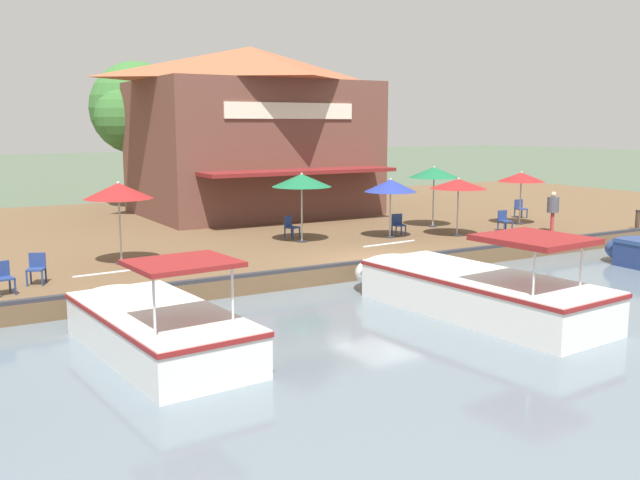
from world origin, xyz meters
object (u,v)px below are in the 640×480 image
at_px(patio_umbrella_mid_patio_left, 521,177).
at_px(cafe_chair_back_row_seat, 3,276).
at_px(patio_umbrella_far_corner, 458,184).
at_px(cafe_chair_mid_patio, 36,267).
at_px(waterfront_restaurant, 252,130).
at_px(patio_umbrella_mid_patio_right, 391,186).
at_px(cafe_chair_beside_entrance, 520,208).
at_px(motorboat_fourth_along, 149,323).
at_px(cafe_chair_far_corner_seat, 398,224).
at_px(patio_umbrella_near_quay_edge, 302,180).
at_px(patio_umbrella_by_entrance, 434,172).
at_px(tree_behind_restaurant, 135,111).
at_px(motorboat_distant_upstream, 461,287).
at_px(cafe_chair_facing_river, 291,226).
at_px(cafe_chair_under_first_umbrella, 504,220).
at_px(person_near_entrance, 553,207).
at_px(mooring_post, 638,220).
at_px(patio_umbrella_back_row, 118,191).

distance_m(patio_umbrella_mid_patio_left, cafe_chair_back_row_seat, 21.36).
relative_size(patio_umbrella_far_corner, cafe_chair_mid_patio, 2.68).
relative_size(waterfront_restaurant, cafe_chair_back_row_seat, 12.94).
distance_m(patio_umbrella_mid_patio_right, cafe_chair_beside_entrance, 9.03).
xyz_separation_m(cafe_chair_mid_patio, motorboat_fourth_along, (5.47, 1.42, -0.44)).
bearing_deg(cafe_chair_back_row_seat, cafe_chair_far_corner_seat, 100.54).
bearing_deg(patio_umbrella_near_quay_edge, waterfront_restaurant, 165.98).
bearing_deg(patio_umbrella_by_entrance, patio_umbrella_far_corner, -18.54).
height_order(waterfront_restaurant, patio_umbrella_by_entrance, waterfront_restaurant).
xyz_separation_m(cafe_chair_back_row_seat, tree_behind_restaurant, (-17.96, 8.78, 4.55)).
distance_m(cafe_chair_mid_patio, cafe_chair_far_corner_seat, 13.79).
relative_size(patio_umbrella_mid_patio_right, motorboat_distant_upstream, 0.29).
height_order(cafe_chair_mid_patio, cafe_chair_facing_river, same).
bearing_deg(patio_umbrella_mid_patio_right, cafe_chair_mid_patio, -82.81).
bearing_deg(cafe_chair_facing_river, motorboat_distant_upstream, -1.28).
height_order(cafe_chair_far_corner_seat, motorboat_fourth_along, motorboat_fourth_along).
bearing_deg(cafe_chair_under_first_umbrella, patio_umbrella_by_entrance, -147.06).
distance_m(cafe_chair_under_first_umbrella, cafe_chair_beside_entrance, 4.64).
height_order(motorboat_distant_upstream, tree_behind_restaurant, tree_behind_restaurant).
bearing_deg(cafe_chair_beside_entrance, waterfront_restaurant, -129.40).
relative_size(cafe_chair_mid_patio, tree_behind_restaurant, 0.11).
bearing_deg(cafe_chair_far_corner_seat, person_near_entrance, 68.58).
bearing_deg(patio_umbrella_by_entrance, patio_umbrella_near_quay_edge, -84.35).
distance_m(patio_umbrella_far_corner, mooring_post, 8.17).
bearing_deg(cafe_chair_mid_patio, patio_umbrella_mid_patio_right, 97.19).
relative_size(cafe_chair_under_first_umbrella, person_near_entrance, 0.52).
bearing_deg(patio_umbrella_mid_patio_left, person_near_entrance, -13.04).
height_order(patio_umbrella_mid_patio_right, patio_umbrella_mid_patio_left, patio_umbrella_mid_patio_left).
bearing_deg(cafe_chair_facing_river, patio_umbrella_back_row, -75.62).
distance_m(waterfront_restaurant, cafe_chair_back_row_seat, 18.17).
bearing_deg(mooring_post, patio_umbrella_by_entrance, -126.27).
bearing_deg(cafe_chair_mid_patio, patio_umbrella_back_row, 121.47).
distance_m(cafe_chair_facing_river, cafe_chair_under_first_umbrella, 8.82).
distance_m(cafe_chair_mid_patio, cafe_chair_under_first_umbrella, 18.09).
distance_m(cafe_chair_facing_river, person_near_entrance, 10.70).
distance_m(patio_umbrella_by_entrance, mooring_post, 8.62).
bearing_deg(tree_behind_restaurant, patio_umbrella_mid_patio_right, 18.75).
bearing_deg(waterfront_restaurant, mooring_post, 40.31).
relative_size(motorboat_fourth_along, tree_behind_restaurant, 0.86).
relative_size(patio_umbrella_mid_patio_right, cafe_chair_facing_river, 2.70).
height_order(patio_umbrella_mid_patio_right, cafe_chair_beside_entrance, patio_umbrella_mid_patio_right).
xyz_separation_m(cafe_chair_under_first_umbrella, tree_behind_restaurant, (-16.51, -10.25, 4.55)).
height_order(patio_umbrella_mid_patio_left, person_near_entrance, patio_umbrella_mid_patio_left).
bearing_deg(cafe_chair_mid_patio, cafe_chair_far_corner_seat, 97.89).
distance_m(patio_umbrella_back_row, patio_umbrella_by_entrance, 13.76).
height_order(patio_umbrella_back_row, patio_umbrella_by_entrance, patio_umbrella_back_row).
bearing_deg(cafe_chair_facing_river, tree_behind_restaurant, -172.07).
bearing_deg(cafe_chair_beside_entrance, cafe_chair_mid_patio, -81.25).
bearing_deg(motorboat_fourth_along, mooring_post, 99.50).
bearing_deg(cafe_chair_facing_river, patio_umbrella_mid_patio_left, 80.94).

